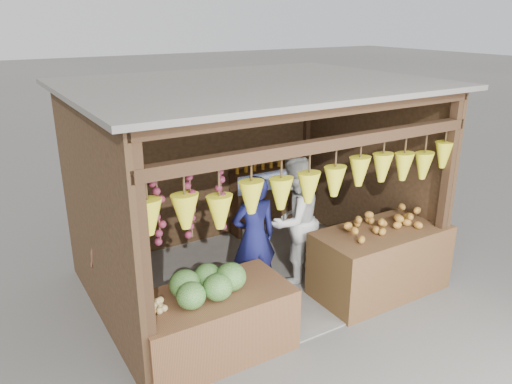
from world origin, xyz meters
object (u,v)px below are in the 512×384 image
counter_right (380,261)px  woman_standing (294,220)px  man_standing (254,237)px  vendor_seated (112,253)px  counter_left (213,323)px

counter_right → woman_standing: 1.22m
counter_right → man_standing: (-1.42, 0.78, 0.37)m
counter_right → vendor_seated: bearing=158.8°
counter_right → woman_standing: size_ratio=1.02×
counter_right → woman_standing: woman_standing is taller
man_standing → woman_standing: woman_standing is taller
counter_left → counter_right: counter_right is taller
counter_left → counter_right: size_ratio=0.94×
counter_right → man_standing: 1.66m
man_standing → woman_standing: (0.65, 0.07, 0.05)m
counter_left → woman_standing: 1.92m
counter_right → woman_standing: (-0.76, 0.85, 0.42)m
counter_right → vendor_seated: (-3.08, 1.19, 0.40)m
vendor_seated → man_standing: bearing=-170.0°
woman_standing → vendor_seated: size_ratio=1.55×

